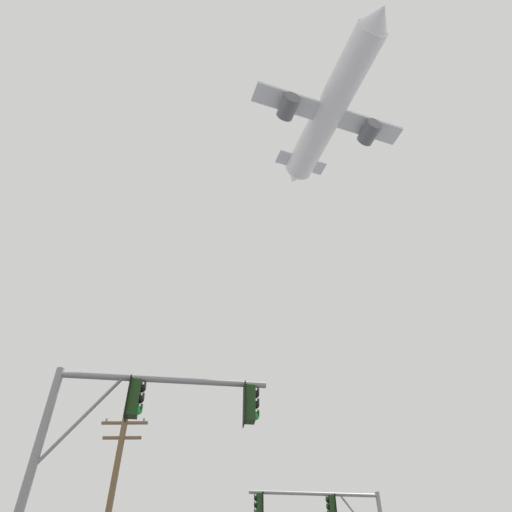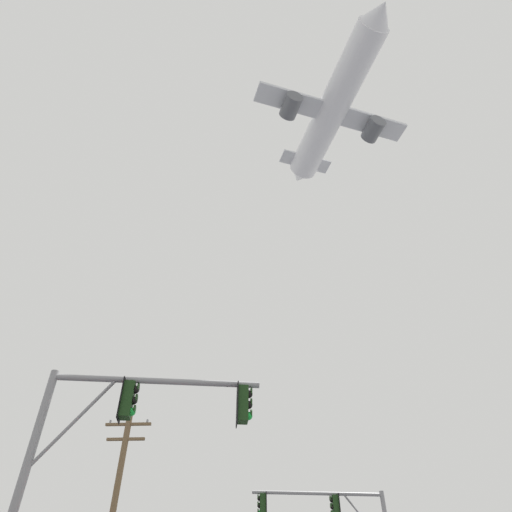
# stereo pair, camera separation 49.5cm
# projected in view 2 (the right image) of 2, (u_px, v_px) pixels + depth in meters

# --- Properties ---
(signal_pole_near) EXTENTS (5.23, 0.95, 6.70)m
(signal_pole_near) POSITION_uv_depth(u_px,v_px,m) (111.00, 444.00, 10.74)
(signal_pole_near) COLOR gray
(signal_pole_near) RESTS_ON ground
(airplane) EXTENTS (16.35, 21.16, 5.90)m
(airplane) POSITION_uv_depth(u_px,v_px,m) (334.00, 107.00, 48.62)
(airplane) COLOR white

